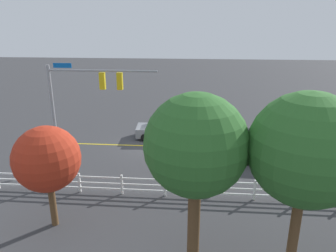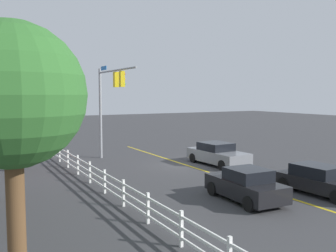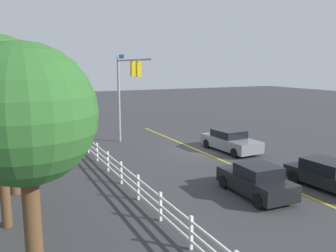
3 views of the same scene
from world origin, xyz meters
The scene contains 10 objects.
ground_plane centered at (0.00, 0.00, 0.00)m, with size 120.00×120.00×0.00m, color #38383A.
lane_center_stripe centered at (-4.00, 0.00, 0.00)m, with size 28.00×0.16×0.01m, color gold.
signal_assembly centered at (3.49, 4.04, 4.69)m, with size 6.60×0.37×6.69m.
car_0 centered at (-8.38, 2.06, 0.70)m, with size 4.01×2.02×1.47m.
car_1 centered at (-9.22, -1.71, 0.67)m, with size 4.32×1.97×1.37m.
car_2 centered at (-0.92, -1.93, 0.71)m, with size 4.67×2.22×1.47m.
white_rail_fence centered at (-3.00, 7.11, 0.60)m, with size 26.10×0.10×1.15m.
tree_0 centered at (-3.35, 11.98, 4.91)m, with size 3.67×3.67×6.79m.
tree_1 centered at (3.06, 10.06, 3.31)m, with size 2.91×2.91×4.79m.
tree_3 centered at (-6.87, 12.42, 5.07)m, with size 3.79×3.79×6.99m.
Camera 1 is at (-3.23, 22.08, 8.97)m, focal length 33.67 mm.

